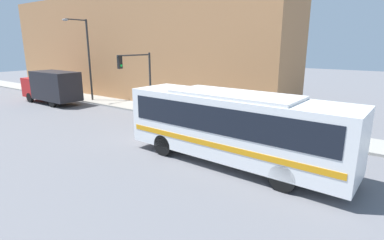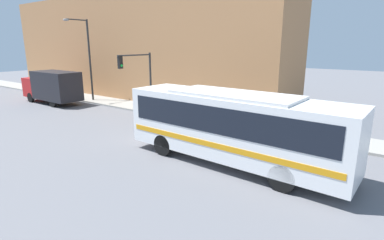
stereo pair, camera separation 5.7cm
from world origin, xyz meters
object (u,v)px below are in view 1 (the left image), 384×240
(city_bus, at_px, (233,124))
(pedestrian_near_corner, at_px, (233,110))
(fire_hydrant, at_px, (206,115))
(delivery_truck, at_px, (52,86))
(traffic_light_pole, at_px, (139,72))
(street_lamp, at_px, (86,54))

(city_bus, bearing_deg, pedestrian_near_corner, 30.10)
(fire_hydrant, bearing_deg, delivery_truck, 99.48)
(fire_hydrant, bearing_deg, traffic_light_pole, 101.01)
(city_bus, relative_size, delivery_truck, 1.57)
(fire_hydrant, height_order, traffic_light_pole, traffic_light_pole)
(delivery_truck, relative_size, traffic_light_pole, 1.46)
(traffic_light_pole, bearing_deg, city_bus, -113.32)
(fire_hydrant, bearing_deg, pedestrian_near_corner, -66.30)
(city_bus, bearing_deg, traffic_light_pole, 68.74)
(traffic_light_pole, xyz_separation_m, pedestrian_near_corner, (1.82, -7.19, -2.36))
(street_lamp, bearing_deg, fire_hydrant, -89.77)
(city_bus, bearing_deg, delivery_truck, 83.58)
(street_lamp, bearing_deg, city_bus, -106.79)
(fire_hydrant, xyz_separation_m, traffic_light_pole, (-1.06, 5.44, 2.85))
(city_bus, distance_m, pedestrian_near_corner, 7.30)
(traffic_light_pole, distance_m, street_lamp, 8.03)
(pedestrian_near_corner, bearing_deg, fire_hydrant, 113.70)
(street_lamp, distance_m, pedestrian_near_corner, 15.49)
(city_bus, height_order, traffic_light_pole, traffic_light_pole)
(delivery_truck, distance_m, fire_hydrant, 15.61)
(pedestrian_near_corner, bearing_deg, traffic_light_pole, 104.24)
(city_bus, bearing_deg, street_lamp, 75.27)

